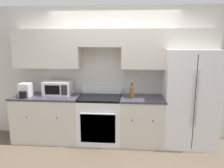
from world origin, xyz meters
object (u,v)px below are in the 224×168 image
object	(u,v)px
microwave	(58,88)
bottle	(132,92)
oven_range	(100,119)
refrigerator	(189,98)

from	to	relation	value
microwave	bottle	size ratio (longest dim) A/B	1.82
microwave	oven_range	bearing A→B (deg)	-6.32
bottle	microwave	bearing A→B (deg)	173.86
microwave	bottle	bearing A→B (deg)	-6.14
oven_range	refrigerator	distance (m)	1.72
microwave	refrigerator	bearing A→B (deg)	-0.47
refrigerator	bottle	xyz separation A→B (m)	(-1.06, -0.13, 0.11)
bottle	refrigerator	bearing A→B (deg)	7.22
oven_range	refrigerator	size ratio (longest dim) A/B	0.59
refrigerator	microwave	distance (m)	2.51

